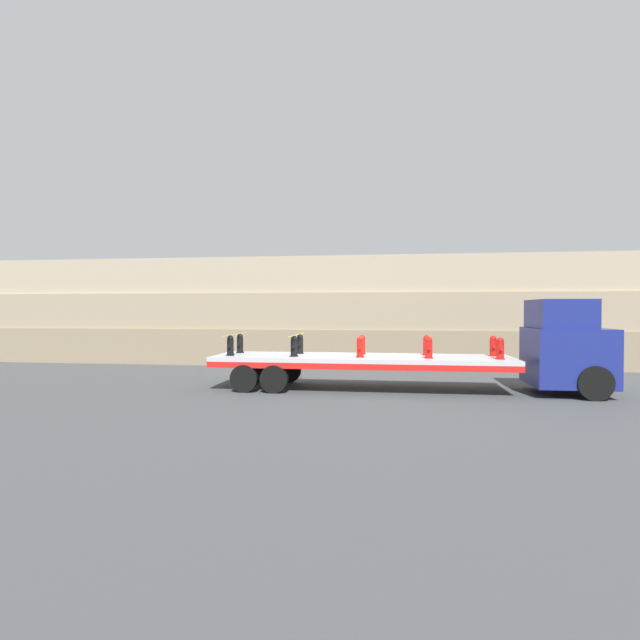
{
  "coord_description": "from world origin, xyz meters",
  "views": [
    {
      "loc": [
        1.05,
        -17.48,
        2.79
      ],
      "look_at": [
        -1.46,
        0.0,
        2.43
      ],
      "focal_mm": 28.0,
      "sensor_mm": 36.0,
      "label": 1
    }
  ],
  "objects_px": {
    "flatbed_trailer": "(342,362)",
    "fire_hydrant_red_near_4": "(500,349)",
    "truck_cab": "(569,347)",
    "fire_hydrant_red_near_3": "(429,348)",
    "fire_hydrant_black_near_0": "(230,346)",
    "fire_hydrant_black_far_1": "(300,344)",
    "fire_hydrant_red_near_2": "(360,347)",
    "fire_hydrant_red_far_3": "(426,346)",
    "fire_hydrant_red_far_4": "(493,346)",
    "fire_hydrant_black_near_1": "(294,347)",
    "fire_hydrant_red_far_2": "(362,345)",
    "fire_hydrant_black_far_0": "(240,344)"
  },
  "relations": [
    {
      "from": "truck_cab",
      "to": "fire_hydrant_red_near_2",
      "type": "xyz_separation_m",
      "value": [
        -6.87,
        -0.57,
        -0.03
      ]
    },
    {
      "from": "truck_cab",
      "to": "fire_hydrant_red_near_3",
      "type": "bearing_deg",
      "value": -172.95
    },
    {
      "from": "fire_hydrant_red_far_4",
      "to": "fire_hydrant_red_far_2",
      "type": "bearing_deg",
      "value": 180.0
    },
    {
      "from": "flatbed_trailer",
      "to": "fire_hydrant_red_far_2",
      "type": "relative_size",
      "value": 14.38
    },
    {
      "from": "truck_cab",
      "to": "fire_hydrant_red_near_4",
      "type": "bearing_deg",
      "value": -166.14
    },
    {
      "from": "fire_hydrant_red_far_3",
      "to": "fire_hydrant_red_near_4",
      "type": "bearing_deg",
      "value": -26.39
    },
    {
      "from": "fire_hydrant_black_near_0",
      "to": "fire_hydrant_red_far_3",
      "type": "relative_size",
      "value": 1.0
    },
    {
      "from": "truck_cab",
      "to": "fire_hydrant_red_far_3",
      "type": "distance_m",
      "value": 4.62
    },
    {
      "from": "fire_hydrant_red_near_4",
      "to": "fire_hydrant_red_far_4",
      "type": "bearing_deg",
      "value": 90.0
    },
    {
      "from": "fire_hydrant_black_near_0",
      "to": "fire_hydrant_red_near_2",
      "type": "distance_m",
      "value": 4.57
    },
    {
      "from": "fire_hydrant_black_near_0",
      "to": "fire_hydrant_red_near_2",
      "type": "bearing_deg",
      "value": 0.0
    },
    {
      "from": "truck_cab",
      "to": "fire_hydrant_red_far_2",
      "type": "relative_size",
      "value": 4.35
    },
    {
      "from": "fire_hydrant_red_near_3",
      "to": "fire_hydrant_red_near_4",
      "type": "bearing_deg",
      "value": 0.0
    },
    {
      "from": "flatbed_trailer",
      "to": "fire_hydrant_red_near_3",
      "type": "relative_size",
      "value": 14.38
    },
    {
      "from": "fire_hydrant_red_near_3",
      "to": "fire_hydrant_black_near_0",
      "type": "bearing_deg",
      "value": 180.0
    },
    {
      "from": "fire_hydrant_black_near_0",
      "to": "fire_hydrant_black_far_1",
      "type": "height_order",
      "value": "same"
    },
    {
      "from": "flatbed_trailer",
      "to": "fire_hydrant_black_near_1",
      "type": "distance_m",
      "value": 1.8
    },
    {
      "from": "fire_hydrant_black_far_1",
      "to": "fire_hydrant_red_far_3",
      "type": "height_order",
      "value": "same"
    },
    {
      "from": "fire_hydrant_black_far_1",
      "to": "fire_hydrant_red_far_2",
      "type": "height_order",
      "value": "same"
    },
    {
      "from": "fire_hydrant_black_far_0",
      "to": "fire_hydrant_red_far_3",
      "type": "relative_size",
      "value": 1.0
    },
    {
      "from": "fire_hydrant_red_near_2",
      "to": "fire_hydrant_red_far_3",
      "type": "height_order",
      "value": "same"
    },
    {
      "from": "fire_hydrant_black_far_1",
      "to": "fire_hydrant_red_far_4",
      "type": "distance_m",
      "value": 6.86
    },
    {
      "from": "fire_hydrant_red_near_2",
      "to": "fire_hydrant_red_near_3",
      "type": "xyz_separation_m",
      "value": [
        2.29,
        0.0,
        0.0
      ]
    },
    {
      "from": "fire_hydrant_black_near_1",
      "to": "fire_hydrant_red_far_2",
      "type": "height_order",
      "value": "same"
    },
    {
      "from": "fire_hydrant_black_far_0",
      "to": "fire_hydrant_red_far_4",
      "type": "relative_size",
      "value": 1.0
    },
    {
      "from": "truck_cab",
      "to": "fire_hydrant_red_near_2",
      "type": "relative_size",
      "value": 4.35
    },
    {
      "from": "flatbed_trailer",
      "to": "fire_hydrant_black_far_1",
      "type": "xyz_separation_m",
      "value": [
        -1.62,
        0.57,
        0.56
      ]
    },
    {
      "from": "fire_hydrant_black_far_1",
      "to": "fire_hydrant_red_near_2",
      "type": "bearing_deg",
      "value": -26.39
    },
    {
      "from": "fire_hydrant_black_far_1",
      "to": "fire_hydrant_black_near_1",
      "type": "bearing_deg",
      "value": -90.0
    },
    {
      "from": "truck_cab",
      "to": "fire_hydrant_red_near_4",
      "type": "xyz_separation_m",
      "value": [
        -2.3,
        -0.57,
        -0.03
      ]
    },
    {
      "from": "fire_hydrant_black_far_0",
      "to": "fire_hydrant_red_far_2",
      "type": "xyz_separation_m",
      "value": [
        4.57,
        0.0,
        0.0
      ]
    },
    {
      "from": "fire_hydrant_black_near_1",
      "to": "fire_hydrant_red_far_2",
      "type": "xyz_separation_m",
      "value": [
        2.29,
        1.13,
        0.0
      ]
    },
    {
      "from": "fire_hydrant_black_near_0",
      "to": "fire_hydrant_black_far_0",
      "type": "height_order",
      "value": "same"
    },
    {
      "from": "fire_hydrant_black_near_0",
      "to": "fire_hydrant_red_far_4",
      "type": "distance_m",
      "value": 9.22
    },
    {
      "from": "fire_hydrant_black_near_1",
      "to": "fire_hydrant_red_far_2",
      "type": "bearing_deg",
      "value": 26.39
    },
    {
      "from": "flatbed_trailer",
      "to": "fire_hydrant_red_near_4",
      "type": "xyz_separation_m",
      "value": [
        5.24,
        -0.57,
        0.56
      ]
    },
    {
      "from": "flatbed_trailer",
      "to": "fire_hydrant_red_near_2",
      "type": "bearing_deg",
      "value": -40.32
    },
    {
      "from": "flatbed_trailer",
      "to": "fire_hydrant_black_near_1",
      "type": "bearing_deg",
      "value": -160.68
    },
    {
      "from": "flatbed_trailer",
      "to": "truck_cab",
      "type": "bearing_deg",
      "value": 0.0
    },
    {
      "from": "flatbed_trailer",
      "to": "fire_hydrant_red_far_4",
      "type": "relative_size",
      "value": 14.38
    },
    {
      "from": "fire_hydrant_black_far_1",
      "to": "fire_hydrant_red_far_3",
      "type": "bearing_deg",
      "value": 0.0
    },
    {
      "from": "fire_hydrant_red_far_2",
      "to": "fire_hydrant_red_far_4",
      "type": "distance_m",
      "value": 4.57
    },
    {
      "from": "flatbed_trailer",
      "to": "fire_hydrant_red_near_2",
      "type": "relative_size",
      "value": 14.38
    },
    {
      "from": "fire_hydrant_black_far_0",
      "to": "fire_hydrant_black_far_1",
      "type": "distance_m",
      "value": 2.29
    },
    {
      "from": "truck_cab",
      "to": "fire_hydrant_red_near_3",
      "type": "height_order",
      "value": "truck_cab"
    },
    {
      "from": "fire_hydrant_black_near_1",
      "to": "fire_hydrant_red_near_3",
      "type": "relative_size",
      "value": 1.0
    },
    {
      "from": "flatbed_trailer",
      "to": "fire_hydrant_red_near_4",
      "type": "height_order",
      "value": "fire_hydrant_red_near_4"
    },
    {
      "from": "fire_hydrant_black_near_1",
      "to": "fire_hydrant_red_near_4",
      "type": "relative_size",
      "value": 1.0
    },
    {
      "from": "fire_hydrant_red_near_4",
      "to": "fire_hydrant_red_near_3",
      "type": "bearing_deg",
      "value": 180.0
    },
    {
      "from": "fire_hydrant_red_near_4",
      "to": "fire_hydrant_red_far_3",
      "type": "bearing_deg",
      "value": 153.61
    }
  ]
}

